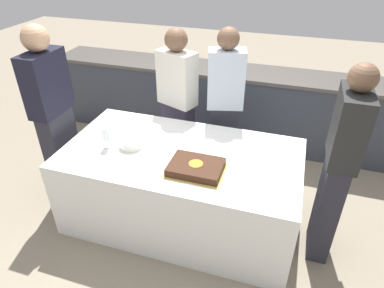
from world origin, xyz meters
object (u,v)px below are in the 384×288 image
Objects in this scene: wine_glass at (105,135)px; person_seated_left at (54,116)px; person_seated_right at (338,168)px; person_standing_back at (178,102)px; person_cutting_cake at (225,107)px; plate_stack at (131,143)px; cake at (196,167)px.

wine_glass is 0.60m from person_seated_left.
person_standing_back is at bearing -116.54° from person_seated_right.
person_seated_left reaches higher than person_cutting_cake.
plate_stack is 1.06× the size of wine_glass.
person_seated_left is at bearing 176.74° from plate_stack.
person_seated_right is (2.45, 0.00, -0.04)m from person_seated_left.
person_seated_right is (1.03, -0.76, 0.01)m from person_cutting_cake.
cake is 2.38× the size of wine_glass.
person_seated_left reaches higher than person_seated_right.
cake is 0.28× the size of person_cutting_cake.
plate_stack is at bearing 21.42° from wine_glass.
plate_stack is at bearing 165.43° from cake.
person_seated_left is (-0.59, 0.12, 0.03)m from wine_glass.
cake is at bearing -98.40° from person_seated_left.
plate_stack is 1.66m from person_seated_right.
wine_glass is (-0.19, -0.08, 0.09)m from plate_stack.
person_standing_back reaches higher than plate_stack.
plate_stack reaches higher than cake.
person_seated_left is at bearing 60.99° from person_standing_back.
person_seated_left is 1.20m from person_standing_back.
plate_stack is at bearing -88.46° from person_seated_right.
person_seated_left is (-1.42, -0.76, 0.05)m from person_cutting_cake.
wine_glass is at bearing 90.87° from person_standing_back.
person_standing_back reaches higher than wine_glass.
person_seated_right is at bearing 174.96° from person_standing_back.
plate_stack is at bearing 37.38° from person_cutting_cake.
person_seated_left reaches higher than wine_glass.
person_seated_left is at bearing 171.60° from cake.
person_seated_left is (-1.42, 0.21, 0.12)m from cake.
cake is 0.84m from wine_glass.
person_standing_back is at bearing -14.42° from person_cutting_cake.
person_seated_right reaches higher than cake.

